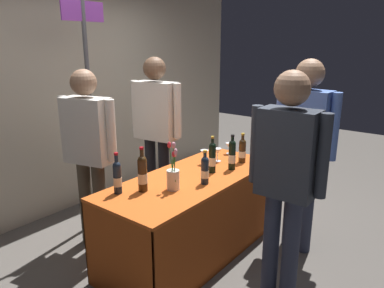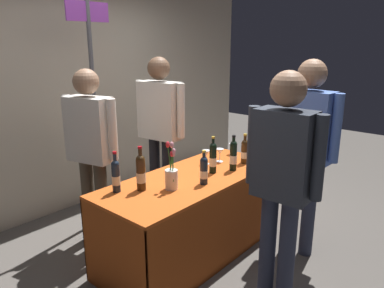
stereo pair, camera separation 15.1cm
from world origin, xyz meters
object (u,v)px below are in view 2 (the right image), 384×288
(flower_vase, at_px, (171,175))
(vendor_presenter, at_px, (91,142))
(display_bottle_0, at_px, (116,175))
(booth_signpost, at_px, (94,94))
(tasting_table, at_px, (192,200))
(wine_glass_near_taster, at_px, (233,146))
(featured_wine_bottle, at_px, (233,155))
(taster_foreground_right, at_px, (282,173))
(wine_glass_mid, at_px, (220,152))
(wine_glass_near_vendor, at_px, (206,154))

(flower_vase, distance_m, vendor_presenter, 0.92)
(display_bottle_0, xyz_separation_m, vendor_presenter, (0.19, 0.61, 0.12))
(vendor_presenter, xyz_separation_m, booth_signpost, (0.30, 0.34, 0.38))
(tasting_table, relative_size, wine_glass_near_taster, 15.14)
(featured_wine_bottle, xyz_separation_m, taster_foreground_right, (-0.49, -0.74, 0.14))
(wine_glass_mid, height_order, taster_foreground_right, taster_foreground_right)
(featured_wine_bottle, bearing_deg, wine_glass_near_taster, 35.44)
(wine_glass_mid, bearing_deg, booth_signpost, 120.30)
(featured_wine_bottle, distance_m, booth_signpost, 1.54)
(wine_glass_near_vendor, bearing_deg, tasting_table, -160.81)
(wine_glass_near_vendor, bearing_deg, vendor_presenter, 138.40)
(vendor_presenter, bearing_deg, booth_signpost, 124.65)
(featured_wine_bottle, distance_m, wine_glass_near_taster, 0.50)
(wine_glass_near_vendor, height_order, flower_vase, flower_vase)
(wine_glass_near_vendor, bearing_deg, taster_foreground_right, -114.12)
(featured_wine_bottle, height_order, flower_vase, flower_vase)
(taster_foreground_right, bearing_deg, wine_glass_near_taster, -42.53)
(wine_glass_near_taster, bearing_deg, booth_signpost, 131.39)
(tasting_table, height_order, wine_glass_near_vendor, wine_glass_near_vendor)
(wine_glass_near_taster, height_order, flower_vase, flower_vase)
(flower_vase, relative_size, taster_foreground_right, 0.23)
(wine_glass_near_taster, relative_size, booth_signpost, 0.05)
(wine_glass_mid, bearing_deg, display_bottle_0, 171.75)
(wine_glass_mid, xyz_separation_m, wine_glass_near_taster, (0.29, 0.05, -0.01))
(display_bottle_0, distance_m, wine_glass_near_vendor, 1.01)
(display_bottle_0, relative_size, wine_glass_mid, 2.50)
(wine_glass_near_taster, height_order, taster_foreground_right, taster_foreground_right)
(wine_glass_near_vendor, bearing_deg, featured_wine_bottle, -84.65)
(wine_glass_near_vendor, xyz_separation_m, booth_signpost, (-0.51, 1.06, 0.54))
(display_bottle_0, bearing_deg, featured_wine_bottle, -21.66)
(display_bottle_0, xyz_separation_m, taster_foreground_right, (0.53, -1.15, 0.15))
(wine_glass_near_taster, bearing_deg, wine_glass_near_vendor, 179.01)
(featured_wine_bottle, height_order, wine_glass_near_taster, featured_wine_bottle)
(wine_glass_mid, height_order, vendor_presenter, vendor_presenter)
(wine_glass_near_vendor, distance_m, taster_foreground_right, 1.15)
(flower_vase, height_order, booth_signpost, booth_signpost)
(wine_glass_near_taster, bearing_deg, tasting_table, -171.69)
(featured_wine_bottle, distance_m, wine_glass_near_vendor, 0.30)
(wine_glass_near_vendor, height_order, taster_foreground_right, taster_foreground_right)
(featured_wine_bottle, bearing_deg, flower_vase, 170.66)
(wine_glass_mid, bearing_deg, wine_glass_near_vendor, 159.13)
(taster_foreground_right, bearing_deg, vendor_presenter, 9.59)
(wine_glass_near_vendor, bearing_deg, booth_signpost, 115.55)
(display_bottle_0, height_order, taster_foreground_right, taster_foreground_right)
(flower_vase, height_order, vendor_presenter, vendor_presenter)
(featured_wine_bottle, relative_size, wine_glass_near_taster, 2.83)
(tasting_table, xyz_separation_m, featured_wine_bottle, (0.38, -0.17, 0.37))
(tasting_table, distance_m, wine_glass_near_vendor, 0.50)
(wine_glass_near_vendor, xyz_separation_m, wine_glass_near_taster, (0.43, -0.01, -0.02))
(tasting_table, distance_m, booth_signpost, 1.48)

